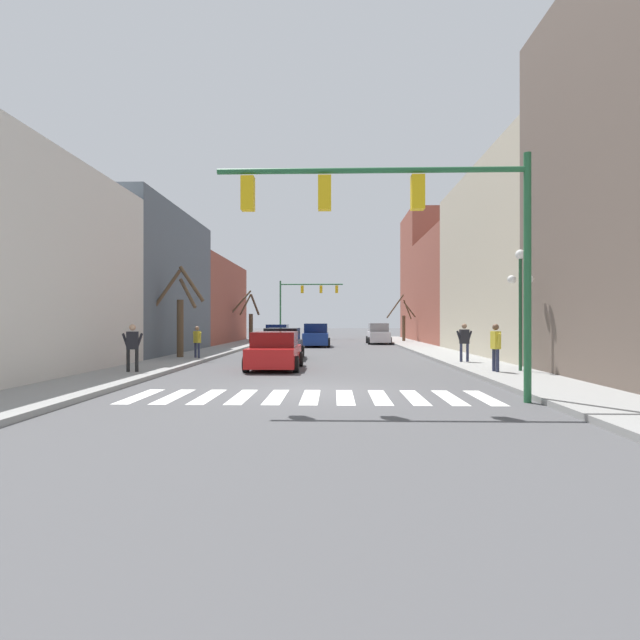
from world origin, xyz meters
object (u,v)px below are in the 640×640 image
object	(u,v)px
street_lamp_right_corner	(520,285)
car_parked_left_far	(277,335)
pedestrian_near_right_corner	(197,339)
traffic_signal_near	(408,216)
street_tree_right_near	(250,319)
car_driving_toward_lane	(378,334)
pedestrian_waiting_at_curb	(464,339)
pedestrian_crossing_street	(496,343)
street_tree_left_near	(181,314)
street_tree_left_mid	(403,321)
traffic_signal_far	(303,296)
car_at_intersection	(283,345)
car_parked_right_far	(316,336)
pedestrian_on_right_sidewalk	(132,344)
car_driving_away_lane	(275,352)

from	to	relation	value
street_lamp_right_corner	car_parked_left_far	xyz separation A→B (m)	(-11.85, 25.18, -2.53)
pedestrian_near_right_corner	traffic_signal_near	bearing A→B (deg)	-16.19
street_tree_right_near	car_driving_toward_lane	bearing A→B (deg)	-3.67
pedestrian_waiting_at_curb	traffic_signal_near	bearing A→B (deg)	-116.73
street_lamp_right_corner	pedestrian_waiting_at_curb	xyz separation A→B (m)	(-1.01, 4.01, -2.14)
traffic_signal_near	pedestrian_crossing_street	xyz separation A→B (m)	(4.05, 5.98, -3.39)
car_driving_toward_lane	pedestrian_waiting_at_curb	distance (m)	20.69
pedestrian_near_right_corner	street_tree_left_near	xyz separation A→B (m)	(-0.94, 0.42, 1.28)
street_tree_left_mid	pedestrian_near_right_corner	bearing A→B (deg)	-121.72
traffic_signal_far	street_tree_left_mid	xyz separation A→B (m)	(9.76, -9.14, -2.86)
street_lamp_right_corner	car_at_intersection	bearing A→B (deg)	143.09
car_parked_left_far	street_lamp_right_corner	bearing A→B (deg)	-154.79
car_at_intersection	pedestrian_crossing_street	size ratio (longest dim) A/B	2.72
car_parked_right_far	pedestrian_on_right_sidewalk	distance (m)	21.49
traffic_signal_near	car_parked_right_far	world-z (taller)	traffic_signal_near
traffic_signal_near	pedestrian_near_right_corner	size ratio (longest dim) A/B	4.89
street_tree_left_near	car_driving_toward_lane	bearing A→B (deg)	57.30
car_driving_away_lane	pedestrian_crossing_street	bearing A→B (deg)	75.09
car_parked_right_far	pedestrian_near_right_corner	bearing A→B (deg)	-21.59
car_at_intersection	street_tree_left_near	size ratio (longest dim) A/B	1.01
traffic_signal_far	pedestrian_near_right_corner	size ratio (longest dim) A/B	4.47
car_parked_left_far	car_driving_away_lane	world-z (taller)	car_parked_left_far
pedestrian_near_right_corner	car_at_intersection	bearing A→B (deg)	53.59
street_tree_left_near	pedestrian_crossing_street	bearing A→B (deg)	-26.70
car_parked_right_far	street_tree_right_near	xyz separation A→B (m)	(-6.09, 5.47, 1.31)
traffic_signal_far	car_driving_toward_lane	distance (m)	14.56
traffic_signal_far	car_parked_right_far	bearing A→B (deg)	-83.21
car_parked_left_far	street_tree_right_near	size ratio (longest dim) A/B	0.96
traffic_signal_near	car_at_intersection	distance (m)	14.72
pedestrian_near_right_corner	car_driving_away_lane	bearing A→B (deg)	-4.91
car_at_intersection	pedestrian_on_right_sidewalk	bearing A→B (deg)	-30.05
traffic_signal_near	car_parked_left_far	distance (m)	32.45
traffic_signal_near	car_driving_toward_lane	world-z (taller)	traffic_signal_near
traffic_signal_far	car_at_intersection	distance (m)	29.72
pedestrian_crossing_street	car_parked_left_far	bearing A→B (deg)	15.85
car_driving_toward_lane	traffic_signal_far	bearing A→B (deg)	31.04
traffic_signal_near	pedestrian_waiting_at_curb	bearing A→B (deg)	68.60
pedestrian_waiting_at_curb	street_tree_left_near	xyz separation A→B (m)	(-13.64, 2.49, 1.19)
street_lamp_right_corner	pedestrian_waiting_at_curb	bearing A→B (deg)	104.17
traffic_signal_near	car_parked_left_far	world-z (taller)	traffic_signal_near
pedestrian_waiting_at_curb	pedestrian_crossing_street	size ratio (longest dim) A/B	0.99
car_at_intersection	street_tree_right_near	distance (m)	18.83
pedestrian_crossing_street	street_tree_left_near	bearing A→B (deg)	56.16
pedestrian_crossing_street	street_tree_left_near	world-z (taller)	street_tree_left_near
pedestrian_near_right_corner	street_lamp_right_corner	bearing A→B (deg)	15.03
car_parked_left_far	street_tree_right_near	bearing A→B (deg)	86.70
pedestrian_waiting_at_curb	street_tree_right_near	bearing A→B (deg)	116.71
traffic_signal_near	street_lamp_right_corner	bearing A→B (deg)	51.32
traffic_signal_far	car_parked_left_far	bearing A→B (deg)	-97.98
street_lamp_right_corner	street_tree_left_near	bearing A→B (deg)	156.06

